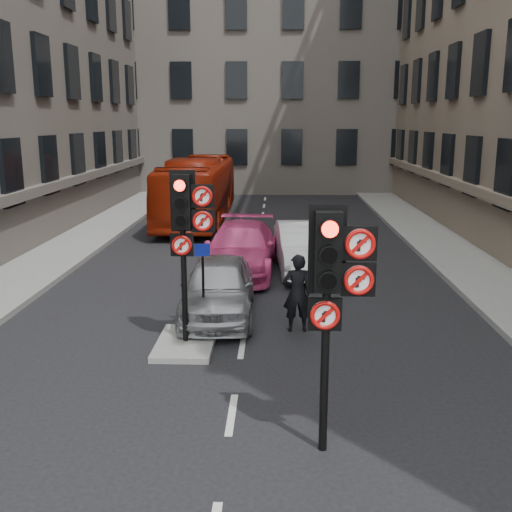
# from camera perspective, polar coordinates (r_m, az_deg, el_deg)

# --- Properties ---
(ground) EXTENTS (120.00, 120.00, 0.00)m
(ground) POSITION_cam_1_polar(r_m,az_deg,el_deg) (8.37, -3.42, -21.22)
(ground) COLOR black
(ground) RESTS_ON ground
(pavement_left) EXTENTS (3.00, 50.00, 0.16)m
(pavement_left) POSITION_cam_1_polar(r_m,az_deg,el_deg) (20.99, -20.18, -0.59)
(pavement_left) COLOR gray
(pavement_left) RESTS_ON ground
(pavement_right) EXTENTS (3.00, 50.00, 0.16)m
(pavement_right) POSITION_cam_1_polar(r_m,az_deg,el_deg) (20.50, 20.41, -0.92)
(pavement_right) COLOR gray
(pavement_right) RESTS_ON ground
(centre_island) EXTENTS (1.20, 2.00, 0.12)m
(centre_island) POSITION_cam_1_polar(r_m,az_deg,el_deg) (12.90, -6.70, -8.22)
(centre_island) COLOR gray
(centre_island) RESTS_ON ground
(building_far) EXTENTS (30.00, 14.00, 20.00)m
(building_far) POSITION_cam_1_polar(r_m,az_deg,el_deg) (45.21, 1.16, 19.65)
(building_far) COLOR #665E56
(building_far) RESTS_ON ground
(signal_near) EXTENTS (0.91, 0.40, 3.58)m
(signal_near) POSITION_cam_1_polar(r_m,az_deg,el_deg) (8.20, 7.39, -2.10)
(signal_near) COLOR black
(signal_near) RESTS_ON ground
(signal_far) EXTENTS (0.91, 0.40, 3.58)m
(signal_far) POSITION_cam_1_polar(r_m,az_deg,el_deg) (12.19, -6.63, 3.43)
(signal_far) COLOR black
(signal_far) RESTS_ON centre_island
(car_silver) EXTENTS (1.83, 4.28, 1.44)m
(car_silver) POSITION_cam_1_polar(r_m,az_deg,el_deg) (14.52, -3.63, -2.99)
(car_silver) COLOR #999CA0
(car_silver) RESTS_ON ground
(car_white) EXTENTS (1.94, 4.69, 1.51)m
(car_white) POSITION_cam_1_polar(r_m,az_deg,el_deg) (18.81, 4.57, 0.79)
(car_white) COLOR white
(car_white) RESTS_ON ground
(car_pink) EXTENTS (2.31, 5.27, 1.51)m
(car_pink) POSITION_cam_1_polar(r_m,az_deg,el_deg) (18.65, -1.47, 0.72)
(car_pink) COLOR #DF4185
(car_pink) RESTS_ON ground
(bus_red) EXTENTS (2.59, 10.64, 2.96)m
(bus_red) POSITION_cam_1_polar(r_m,az_deg,el_deg) (28.07, -5.55, 6.28)
(bus_red) COLOR maroon
(bus_red) RESTS_ON ground
(motorcycle) EXTENTS (0.65, 1.54, 0.90)m
(motorcycle) POSITION_cam_1_polar(r_m,az_deg,el_deg) (16.86, -2.99, -1.68)
(motorcycle) COLOR black
(motorcycle) RESTS_ON ground
(motorcyclist) EXTENTS (0.69, 0.49, 1.78)m
(motorcyclist) POSITION_cam_1_polar(r_m,az_deg,el_deg) (13.45, 3.94, -3.54)
(motorcyclist) COLOR black
(motorcyclist) RESTS_ON ground
(info_sign) EXTENTS (0.33, 0.14, 1.94)m
(info_sign) POSITION_cam_1_polar(r_m,az_deg,el_deg) (13.15, -5.08, -1.76)
(info_sign) COLOR black
(info_sign) RESTS_ON centre_island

